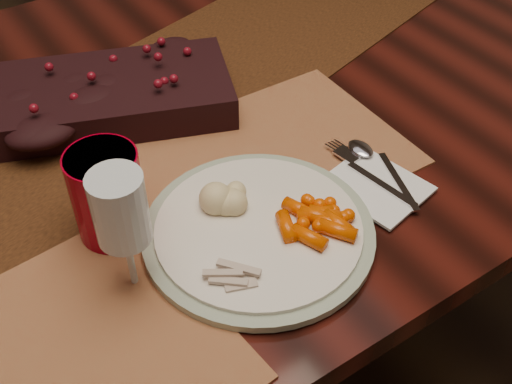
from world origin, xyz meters
TOP-DOWN VIEW (x-y plane):
  - floor at (0.00, 0.00)m, footprint 5.00×5.00m
  - dining_table at (0.00, 0.00)m, footprint 1.80×1.00m
  - table_runner at (0.05, 0.06)m, footprint 1.67×0.76m
  - centerpiece at (-0.07, 0.06)m, footprint 0.41×0.31m
  - placemat_main at (0.07, -0.17)m, footprint 0.40×0.30m
  - dinner_plate at (-0.04, -0.29)m, footprint 0.36×0.36m
  - baby_carrots at (0.01, -0.33)m, footprint 0.12×0.11m
  - mashed_potatoes at (-0.05, -0.25)m, footprint 0.10×0.09m
  - turkey_shreds at (-0.10, -0.35)m, footprint 0.08×0.07m
  - napkin at (0.15, -0.31)m, footprint 0.14×0.15m
  - fork at (0.16, -0.30)m, footprint 0.05×0.15m
  - spoon at (0.18, -0.30)m, footprint 0.08×0.15m
  - red_cup at (-0.19, -0.18)m, footprint 0.10×0.10m
  - wine_glass at (-0.20, -0.27)m, footprint 0.07×0.07m

SIDE VIEW (x-z plane):
  - floor at x=0.00m, z-range 0.00..0.00m
  - dining_table at x=0.00m, z-range 0.00..0.75m
  - table_runner at x=0.05m, z-range 0.75..0.75m
  - placemat_main at x=0.07m, z-range 0.75..0.75m
  - napkin at x=0.15m, z-range 0.75..0.76m
  - fork at x=0.16m, z-range 0.76..0.76m
  - spoon at x=0.18m, z-range 0.76..0.76m
  - dinner_plate at x=-0.04m, z-range 0.75..0.77m
  - turkey_shreds at x=-0.10m, z-range 0.77..0.78m
  - baby_carrots at x=0.01m, z-range 0.77..0.79m
  - centerpiece at x=-0.07m, z-range 0.75..0.83m
  - mashed_potatoes at x=-0.05m, z-range 0.77..0.81m
  - red_cup at x=-0.19m, z-range 0.75..0.88m
  - wine_glass at x=-0.20m, z-range 0.75..0.92m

